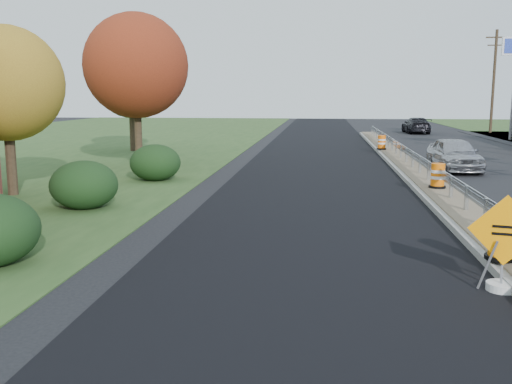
# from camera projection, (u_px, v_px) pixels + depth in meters

# --- Properties ---
(ground) EXTENTS (140.00, 140.00, 0.00)m
(ground) POSITION_uv_depth(u_px,v_px,m) (465.00, 218.00, 16.51)
(ground) COLOR black
(ground) RESTS_ON ground
(milled_overlay) EXTENTS (7.20, 120.00, 0.01)m
(milled_overlay) POSITION_uv_depth(u_px,v_px,m) (317.00, 170.00, 26.80)
(milled_overlay) COLOR black
(milled_overlay) RESTS_ON ground
(median) EXTENTS (1.60, 55.00, 0.23)m
(median) POSITION_uv_depth(u_px,v_px,m) (420.00, 176.00, 24.33)
(median) COLOR gray
(median) RESTS_ON ground
(guardrail) EXTENTS (0.10, 46.15, 0.72)m
(guardrail) POSITION_uv_depth(u_px,v_px,m) (416.00, 159.00, 25.20)
(guardrail) COLOR silver
(guardrail) RESTS_ON median
(utility_pole_north) EXTENTS (1.90, 0.26, 9.40)m
(utility_pole_north) POSITION_uv_depth(u_px,v_px,m) (494.00, 79.00, 52.57)
(utility_pole_north) COLOR #473523
(utility_pole_north) RESTS_ON ground
(hedge_mid) EXTENTS (2.09, 2.09, 1.52)m
(hedge_mid) POSITION_uv_depth(u_px,v_px,m) (84.00, 185.00, 17.69)
(hedge_mid) COLOR black
(hedge_mid) RESTS_ON ground
(hedge_north) EXTENTS (2.09, 2.09, 1.52)m
(hedge_north) POSITION_uv_depth(u_px,v_px,m) (155.00, 162.00, 23.50)
(hedge_north) COLOR black
(hedge_north) RESTS_ON ground
(tree_near_yellow) EXTENTS (3.96, 3.96, 5.88)m
(tree_near_yellow) POSITION_uv_depth(u_px,v_px,m) (5.00, 84.00, 19.51)
(tree_near_yellow) COLOR #473523
(tree_near_yellow) RESTS_ON ground
(tree_near_red) EXTENTS (4.95, 4.95, 7.35)m
(tree_near_red) POSITION_uv_depth(u_px,v_px,m) (136.00, 66.00, 26.96)
(tree_near_red) COLOR #473523
(tree_near_red) RESTS_ON ground
(tree_near_back) EXTENTS (4.29, 4.29, 6.37)m
(tree_near_back) POSITION_uv_depth(u_px,v_px,m) (131.00, 83.00, 35.24)
(tree_near_back) COLOR #473523
(tree_near_back) RESTS_ON ground
(caution_sign) EXTENTS (1.26, 0.54, 1.77)m
(caution_sign) POSITION_uv_depth(u_px,v_px,m) (503.00, 267.00, 10.25)
(caution_sign) COLOR white
(caution_sign) RESTS_ON ground
(barrel_median_near) EXTENTS (0.61, 0.61, 0.90)m
(barrel_median_near) POSITION_uv_depth(u_px,v_px,m) (502.00, 238.00, 11.45)
(barrel_median_near) COLOR black
(barrel_median_near) RESTS_ON median
(barrel_median_mid) EXTENTS (0.60, 0.60, 0.88)m
(barrel_median_mid) POSITION_uv_depth(u_px,v_px,m) (438.00, 176.00, 20.31)
(barrel_median_mid) COLOR black
(barrel_median_mid) RESTS_ON median
(barrel_median_far) EXTENTS (0.59, 0.59, 0.86)m
(barrel_median_far) POSITION_uv_depth(u_px,v_px,m) (382.00, 143.00, 34.70)
(barrel_median_far) COLOR black
(barrel_median_far) RESTS_ON median
(car_silver) EXTENTS (2.08, 4.63, 1.54)m
(car_silver) POSITION_uv_depth(u_px,v_px,m) (454.00, 154.00, 26.72)
(car_silver) COLOR #A7A7AC
(car_silver) RESTS_ON ground
(car_dark_far) EXTENTS (2.18, 5.08, 1.46)m
(car_dark_far) POSITION_uv_depth(u_px,v_px,m) (416.00, 125.00, 52.83)
(car_dark_far) COLOR black
(car_dark_far) RESTS_ON ground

